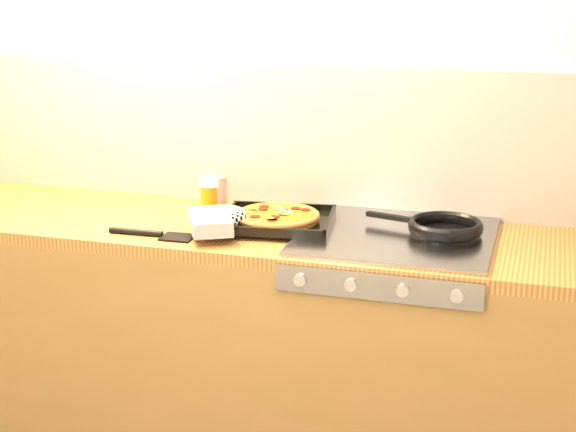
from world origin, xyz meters
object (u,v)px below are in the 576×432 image
(pizza_on_tray, at_px, (259,218))
(juice_glass, at_px, (211,194))
(frying_pan, at_px, (444,228))
(tomato_can, at_px, (215,193))

(pizza_on_tray, distance_m, juice_glass, 0.28)
(frying_pan, bearing_deg, pizza_on_tray, -172.74)
(pizza_on_tray, xyz_separation_m, juice_glass, (-0.23, 0.16, 0.02))
(frying_pan, bearing_deg, tomato_can, 172.49)
(pizza_on_tray, relative_size, juice_glass, 3.84)
(tomato_can, bearing_deg, pizza_on_tray, -39.09)
(tomato_can, bearing_deg, frying_pan, -7.51)
(frying_pan, height_order, juice_glass, juice_glass)
(juice_glass, bearing_deg, tomato_can, 63.57)
(frying_pan, relative_size, tomato_can, 3.38)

